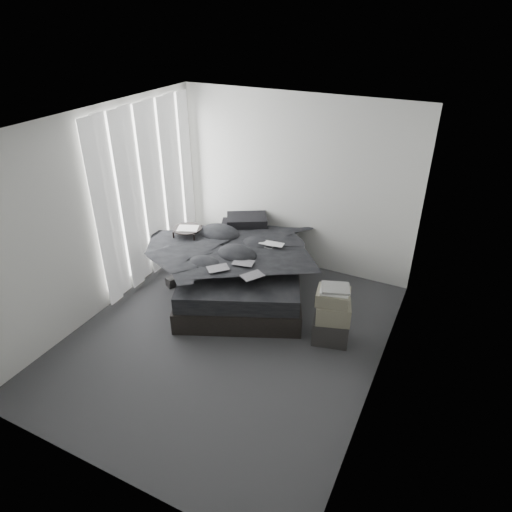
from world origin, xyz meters
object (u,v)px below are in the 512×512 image
at_px(side_stand, 189,251).
at_px(box_lower, 331,330).
at_px(bed, 242,281).
at_px(laptop, 270,241).

xyz_separation_m(side_stand, box_lower, (2.40, -0.56, -0.22)).
xyz_separation_m(bed, laptop, (0.34, 0.20, 0.63)).
bearing_deg(box_lower, side_stand, 166.77).
xyz_separation_m(laptop, box_lower, (1.15, -0.72, -0.62)).
relative_size(bed, side_stand, 2.80).
distance_m(laptop, side_stand, 1.33).
relative_size(laptop, box_lower, 0.80).
bearing_deg(box_lower, laptop, 147.99).
relative_size(bed, laptop, 6.24).
bearing_deg(side_stand, bed, -3.30).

